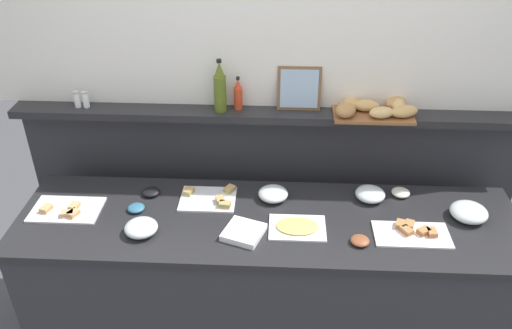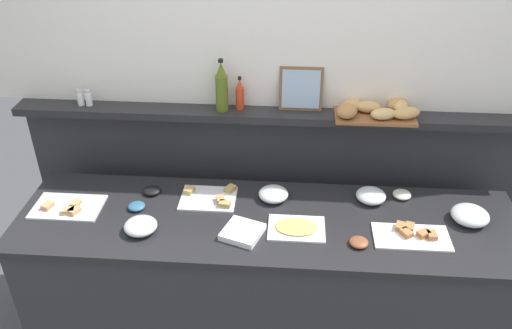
{
  "view_description": "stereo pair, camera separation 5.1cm",
  "coord_description": "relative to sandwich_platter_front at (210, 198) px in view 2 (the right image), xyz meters",
  "views": [
    {
      "loc": [
        0.04,
        -2.02,
        2.47
      ],
      "look_at": [
        -0.07,
        0.1,
        1.15
      ],
      "focal_mm": 37.0,
      "sensor_mm": 36.0,
      "label": 1
    },
    {
      "loc": [
        0.09,
        -2.02,
        2.47
      ],
      "look_at": [
        -0.07,
        0.1,
        1.15
      ],
      "focal_mm": 37.0,
      "sensor_mm": 36.0,
      "label": 2
    }
  ],
  "objects": [
    {
      "name": "glass_bowl_extra",
      "position": [
        0.32,
        0.03,
        0.02
      ],
      "size": [
        0.15,
        0.15,
        0.06
      ],
      "color": "silver",
      "rests_on": "buffet_counter"
    },
    {
      "name": "framed_picture",
      "position": [
        0.44,
        0.33,
        0.47
      ],
      "size": [
        0.22,
        0.05,
        0.23
      ],
      "color": "brown",
      "rests_on": "back_ledge_unit"
    },
    {
      "name": "buffet_counter",
      "position": [
        0.3,
        -0.14,
        -0.46
      ],
      "size": [
        2.45,
        0.66,
        0.9
      ],
      "color": "#2D2D33",
      "rests_on": "ground_plane"
    },
    {
      "name": "back_ledge_unit",
      "position": [
        0.3,
        0.36,
        -0.24
      ],
      "size": [
        2.72,
        0.22,
        1.27
      ],
      "color": "#2D2D33",
      "rests_on": "ground_plane"
    },
    {
      "name": "condiment_bowl_red",
      "position": [
        -0.35,
        -0.11,
        0.0
      ],
      "size": [
        0.08,
        0.08,
        0.03
      ],
      "primitive_type": "ellipsoid",
      "color": "teal",
      "rests_on": "buffet_counter"
    },
    {
      "name": "condiment_bowl_dark",
      "position": [
        0.97,
        0.09,
        0.01
      ],
      "size": [
        0.09,
        0.09,
        0.03
      ],
      "primitive_type": "ellipsoid",
      "color": "silver",
      "rests_on": "buffet_counter"
    },
    {
      "name": "glass_bowl_small",
      "position": [
        1.26,
        -0.09,
        0.02
      ],
      "size": [
        0.18,
        0.18,
        0.07
      ],
      "color": "silver",
      "rests_on": "buffet_counter"
    },
    {
      "name": "ground_plane",
      "position": [
        0.3,
        0.46,
        -0.91
      ],
      "size": [
        12.0,
        12.0,
        0.0
      ],
      "primitive_type": "plane",
      "color": "#4C4C51"
    },
    {
      "name": "napkin_stack",
      "position": [
        0.19,
        -0.27,
        0.0
      ],
      "size": [
        0.22,
        0.22,
        0.03
      ],
      "primitive_type": "cube",
      "rotation": [
        0.0,
        0.0,
        -0.34
      ],
      "color": "white",
      "rests_on": "buffet_counter"
    },
    {
      "name": "pepper_shaker",
      "position": [
        -0.67,
        0.29,
        0.4
      ],
      "size": [
        0.03,
        0.03,
        0.09
      ],
      "color": "white",
      "rests_on": "back_ledge_unit"
    },
    {
      "name": "condiment_bowl_cream",
      "position": [
        -0.31,
        0.03,
        0.01
      ],
      "size": [
        0.09,
        0.09,
        0.03
      ],
      "primitive_type": "ellipsoid",
      "color": "black",
      "rests_on": "buffet_counter"
    },
    {
      "name": "salt_shaker",
      "position": [
        -0.71,
        0.29,
        0.4
      ],
      "size": [
        0.03,
        0.03,
        0.09
      ],
      "color": "white",
      "rests_on": "back_ledge_unit"
    },
    {
      "name": "sandwich_platter_front",
      "position": [
        0.0,
        0.0,
        0.0
      ],
      "size": [
        0.28,
        0.22,
        0.04
      ],
      "color": "silver",
      "rests_on": "buffet_counter"
    },
    {
      "name": "sandwich_platter_side",
      "position": [
        -0.7,
        -0.13,
        -0.0
      ],
      "size": [
        0.34,
        0.22,
        0.04
      ],
      "color": "silver",
      "rests_on": "buffet_counter"
    },
    {
      "name": "cold_cuts_platter",
      "position": [
        0.44,
        -0.21,
        -0.0
      ],
      "size": [
        0.27,
        0.19,
        0.02
      ],
      "color": "white",
      "rests_on": "buffet_counter"
    },
    {
      "name": "condiment_bowl_teal",
      "position": [
        0.72,
        -0.3,
        0.01
      ],
      "size": [
        0.09,
        0.09,
        0.03
      ],
      "primitive_type": "ellipsoid",
      "color": "brown",
      "rests_on": "buffet_counter"
    },
    {
      "name": "glass_bowl_large",
      "position": [
        0.81,
        0.05,
        0.02
      ],
      "size": [
        0.15,
        0.15,
        0.06
      ],
      "color": "silver",
      "rests_on": "buffet_counter"
    },
    {
      "name": "glass_bowl_medium",
      "position": [
        -0.29,
        -0.28,
        0.02
      ],
      "size": [
        0.16,
        0.16,
        0.06
      ],
      "color": "silver",
      "rests_on": "buffet_counter"
    },
    {
      "name": "olive_oil_bottle",
      "position": [
        0.04,
        0.28,
        0.48
      ],
      "size": [
        0.06,
        0.06,
        0.28
      ],
      "color": "#56661E",
      "rests_on": "back_ledge_unit"
    },
    {
      "name": "hot_sauce_bottle",
      "position": [
        0.13,
        0.31,
        0.44
      ],
      "size": [
        0.04,
        0.04,
        0.18
      ],
      "color": "red",
      "rests_on": "back_ledge_unit"
    },
    {
      "name": "bread_basket",
      "position": [
        0.81,
        0.27,
        0.39
      ],
      "size": [
        0.45,
        0.28,
        0.08
      ],
      "color": "brown",
      "rests_on": "back_ledge_unit"
    },
    {
      "name": "sandwich_platter_rear",
      "position": [
        0.97,
        -0.23,
        0.0
      ],
      "size": [
        0.35,
        0.18,
        0.04
      ],
      "color": "white",
      "rests_on": "buffet_counter"
    }
  ]
}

